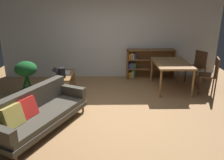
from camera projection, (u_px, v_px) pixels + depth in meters
name	position (u px, v px, depth m)	size (l,w,h in m)	color
ground_plane	(111.00, 114.00, 4.83)	(8.16, 8.16, 0.00)	#A87A4C
back_wall_panel	(110.00, 35.00, 6.95)	(6.80, 0.10, 2.70)	silver
fabric_couch	(37.00, 111.00, 4.14)	(1.54, 2.13, 0.76)	brown
media_console	(65.00, 86.00, 5.71)	(0.40, 1.02, 0.57)	olive
open_laptop	(62.00, 72.00, 5.74)	(0.43, 0.34, 0.11)	silver
desk_speaker	(62.00, 73.00, 5.34)	(0.17, 0.17, 0.25)	black
potted_floor_plant	(26.00, 74.00, 5.55)	(0.53, 0.53, 0.93)	#333338
dining_table	(171.00, 65.00, 6.05)	(0.91, 1.32, 0.76)	olive
dining_chair_near	(198.00, 65.00, 6.64)	(0.57, 0.58, 0.94)	#56351E
dining_chair_far	(211.00, 73.00, 5.81)	(0.53, 0.55, 0.96)	#56351E
bookshelf	(148.00, 64.00, 7.09)	(1.49, 0.29, 0.92)	brown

